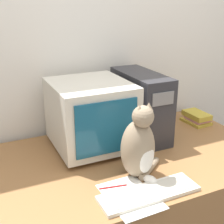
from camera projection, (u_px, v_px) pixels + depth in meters
wall_back at (94, 54)px, 2.04m from camera, size 7.00×0.05×2.50m
desk at (130, 211)px, 1.88m from camera, size 1.56×0.93×0.77m
crt_monitor at (91, 114)px, 1.78m from camera, size 0.42×0.47×0.39m
computer_tower at (140, 105)px, 1.93m from camera, size 0.19×0.48×0.41m
keyboard at (149, 193)px, 1.40m from camera, size 0.47×0.14×0.02m
cat at (139, 146)px, 1.49m from camera, size 0.27×0.23×0.38m
book_stack at (196, 118)px, 2.19m from camera, size 0.15×0.20×0.07m
pen at (113, 187)px, 1.45m from camera, size 0.13×0.03×0.01m
paper_sheet at (130, 196)px, 1.39m from camera, size 0.22×0.30×0.00m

